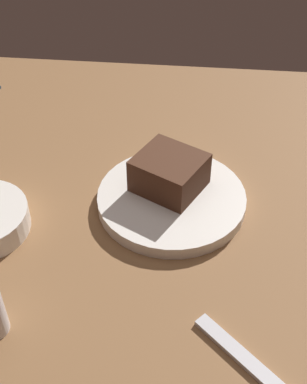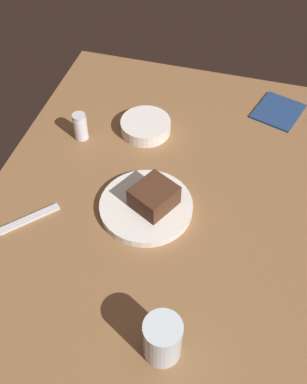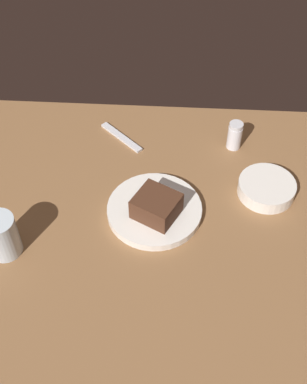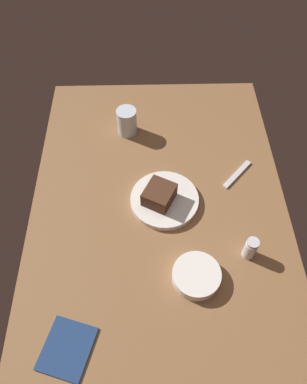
{
  "view_description": "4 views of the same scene",
  "coord_description": "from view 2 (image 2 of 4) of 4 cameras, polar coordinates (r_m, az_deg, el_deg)",
  "views": [
    {
      "loc": [
        3.28,
        -60.94,
        58.03
      ],
      "look_at": [
        -2.73,
        -2.04,
        5.43
      ],
      "focal_mm": 49.29,
      "sensor_mm": 36.0,
      "label": 1
    },
    {
      "loc": [
        66.41,
        18.68,
        90.56
      ],
      "look_at": [
        -3.16,
        -0.85,
        6.13
      ],
      "focal_mm": 43.14,
      "sensor_mm": 36.0,
      "label": 2
    },
    {
      "loc": [
        -4.42,
        74.68,
        96.37
      ],
      "look_at": [
        0.47,
        -5.72,
        6.06
      ],
      "focal_mm": 47.31,
      "sensor_mm": 36.0,
      "label": 3
    },
    {
      "loc": [
        -67.86,
        3.43,
        104.52
      ],
      "look_at": [
        -0.24,
        1.82,
        8.86
      ],
      "focal_mm": 34.43,
      "sensor_mm": 36.0,
      "label": 4
    }
  ],
  "objects": [
    {
      "name": "dining_table",
      "position": [
        1.13,
        -0.02,
        -2.8
      ],
      "size": [
        120.0,
        84.0,
        3.0
      ],
      "primitive_type": "cube",
      "color": "brown",
      "rests_on": "ground"
    },
    {
      "name": "salt_shaker",
      "position": [
        1.28,
        -9.03,
        8.01
      ],
      "size": [
        3.83,
        3.83,
        7.93
      ],
      "color": "silver",
      "rests_on": "dining_table"
    },
    {
      "name": "water_glass",
      "position": [
        0.89,
        1.12,
        -17.72
      ],
      "size": [
        7.4,
        7.4,
        10.36
      ],
      "primitive_type": "cylinder",
      "color": "silver",
      "rests_on": "dining_table"
    },
    {
      "name": "dessert_plate",
      "position": [
        1.11,
        -0.91,
        -1.77
      ],
      "size": [
        22.52,
        22.52,
        1.98
      ],
      "primitive_type": "cylinder",
      "color": "white",
      "rests_on": "dining_table"
    },
    {
      "name": "chocolate_cake_slice",
      "position": [
        1.08,
        -0.02,
        -0.55
      ],
      "size": [
        12.49,
        12.14,
        5.49
      ],
      "primitive_type": "cube",
      "rotation": [
        0.0,
        0.0,
        2.66
      ],
      "color": "#472819",
      "rests_on": "dessert_plate"
    },
    {
      "name": "side_bowl",
      "position": [
        1.3,
        -0.98,
        8.14
      ],
      "size": [
        13.98,
        13.98,
        3.53
      ],
      "primitive_type": "cylinder",
      "color": "white",
      "rests_on": "dining_table"
    },
    {
      "name": "dessert_spoon",
      "position": [
        1.13,
        -15.1,
        -3.22
      ],
      "size": [
        12.23,
        11.51,
        0.7
      ],
      "primitive_type": "cube",
      "rotation": [
        0.0,
        0.0,
        5.54
      ],
      "color": "silver",
      "rests_on": "dining_table"
    },
    {
      "name": "folded_napkin",
      "position": [
        1.42,
        15.16,
        9.61
      ],
      "size": [
        17.09,
        15.83,
        0.6
      ],
      "primitive_type": "cube",
      "rotation": [
        0.0,
        0.0,
        -0.31
      ],
      "color": "navy",
      "rests_on": "dining_table"
    }
  ]
}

